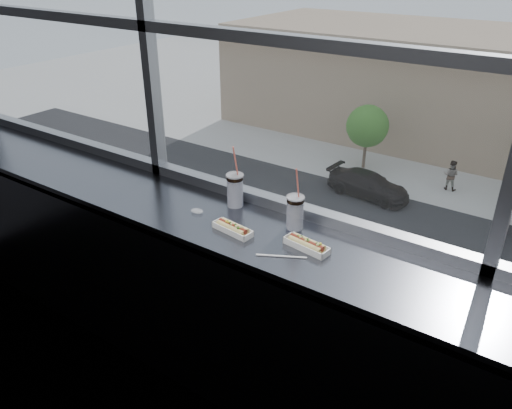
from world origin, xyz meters
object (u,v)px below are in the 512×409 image
Objects in this scene: soda_cup_left at (235,188)px; car_near_a at (197,202)px; tree_left at (367,126)px; hotdog_tray_left at (233,228)px; car_near_b at (328,248)px; loose_straw at (281,256)px; soda_cup_right at (295,211)px; pedestrian_a at (451,172)px; wrapper at (197,211)px; car_far_a at (369,181)px; hotdog_tray_right at (307,244)px.

car_near_a is (-14.69, 16.11, -11.09)m from soda_cup_left.
soda_cup_left is 31.27m from tree_left.
hotdog_tray_left is 20.97m from car_near_b.
soda_cup_right is at bearing 80.30° from loose_straw.
tree_left is (-10.12, 28.11, -9.24)m from soda_cup_left.
tree_left reaches higher than pedestrian_a.
wrapper is at bearing 141.60° from loose_straw.
car_near_b is (-6.66, 16.30, -11.12)m from wrapper.
tree_left is at bearing 109.46° from wrapper.
soda_cup_right is 0.06× the size of car_near_b.
car_far_a is 1.05× the size of car_near_b.
car_far_a is (6.56, 8.00, -0.08)m from car_near_a.
loose_straw is at bearing -163.62° from car_near_b.
hotdog_tray_left reaches higher than wrapper.
hotdog_tray_right is 0.04× the size of car_near_b.
car_near_a is (-15.18, 16.41, -10.99)m from loose_straw.
hotdog_tray_right is 28.07m from car_far_a.
car_far_a is at bearing 117.76° from hotdog_tray_right.
loose_straw is 30.56m from pedestrian_a.
hotdog_tray_left is 0.39m from hotdog_tray_right.
car_near_b is 12.61m from tree_left.
car_near_a is at bearing 48.56° from pedestrian_a.
car_far_a reaches higher than car_near_b.
soda_cup_left is 0.06× the size of car_near_a.
hotdog_tray_right reaches higher than car_near_b.
car_near_a is at bearing -110.85° from tree_left.
hotdog_tray_left reaches higher than car_near_a.
hotdog_tray_left reaches higher than tree_left.
hotdog_tray_left reaches higher than pedestrian_a.
wrapper is at bearing -123.08° from soda_cup_left.
soda_cup_left is at bearing -164.68° from car_near_b.
hotdog_tray_left is 0.33m from soda_cup_right.
soda_cup_left is 1.51× the size of loose_straw.
pedestrian_a is (-4.35, 27.83, -11.02)m from soda_cup_left.
car_near_b is (-7.27, 16.41, -11.12)m from loose_straw.
tree_left reaches higher than car_far_a.
wrapper is (-0.29, 0.06, -0.01)m from hotdog_tray_left.
hotdog_tray_right is at bearing 37.22° from loose_straw.
loose_straw is (0.33, -0.06, -0.02)m from hotdog_tray_left.
pedestrian_a is at bearing -39.82° from car_far_a.
hotdog_tray_left is 0.04× the size of car_near_a.
pedestrian_a is at bearing 108.01° from hotdog_tray_right.
car_near_b is at bearing 120.38° from hotdog_tray_left.
hotdog_tray_left is 0.29m from wrapper.
hotdog_tray_right is 0.58m from soda_cup_left.
hotdog_tray_left is 30.46m from pedestrian_a.
wrapper is (-0.12, -0.19, -0.09)m from soda_cup_left.
hotdog_tray_right is at bearing -43.25° from soda_cup_right.
tree_left is at bearing 118.76° from hotdog_tray_right.
hotdog_tray_right is 31.59m from tree_left.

